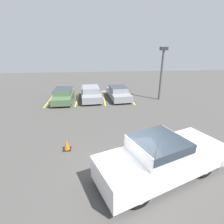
{
  "coord_description": "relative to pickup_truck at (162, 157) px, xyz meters",
  "views": [
    {
      "loc": [
        -1.29,
        -5.67,
        5.19
      ],
      "look_at": [
        -0.19,
        5.01,
        1.0
      ],
      "focal_mm": 28.0,
      "sensor_mm": 36.0,
      "label": 1
    }
  ],
  "objects": [
    {
      "name": "stall_stripe_d",
      "position": [
        1.01,
        11.11,
        -0.89
      ],
      "size": [
        0.12,
        4.02,
        0.01
      ],
      "primitive_type": "cube",
      "color": "yellow",
      "rests_on": "ground_plane"
    },
    {
      "name": "stall_stripe_a",
      "position": [
        -7.1,
        11.11,
        -0.89
      ],
      "size": [
        0.12,
        4.02,
        0.01
      ],
      "primitive_type": "cube",
      "color": "yellow",
      "rests_on": "ground_plane"
    },
    {
      "name": "stall_stripe_c",
      "position": [
        -1.7,
        11.11,
        -0.89
      ],
      "size": [
        0.12,
        4.02,
        0.01
      ],
      "primitive_type": "cube",
      "color": "yellow",
      "rests_on": "ground_plane"
    },
    {
      "name": "parked_sedan_c",
      "position": [
        -0.24,
        11.27,
        -0.25
      ],
      "size": [
        2.18,
        4.37,
        1.21
      ],
      "rotation": [
        0.0,
        0.0,
        -1.47
      ],
      "color": "gray",
      "rests_on": "ground_plane"
    },
    {
      "name": "traffic_cone",
      "position": [
        -4.19,
        2.38,
        -0.64
      ],
      "size": [
        0.42,
        0.42,
        0.56
      ],
      "color": "black",
      "rests_on": "ground_plane"
    },
    {
      "name": "stall_stripe_b",
      "position": [
        -4.4,
        11.11,
        -0.89
      ],
      "size": [
        0.12,
        4.02,
        0.01
      ],
      "primitive_type": "cube",
      "color": "yellow",
      "rests_on": "ground_plane"
    },
    {
      "name": "parked_sedan_a",
      "position": [
        -5.63,
        11.06,
        -0.26
      ],
      "size": [
        1.85,
        4.48,
        1.2
      ],
      "rotation": [
        0.0,
        0.0,
        -1.55
      ],
      "color": "#4C6B47",
      "rests_on": "ground_plane"
    },
    {
      "name": "pickup_truck",
      "position": [
        0.0,
        0.0,
        0.0
      ],
      "size": [
        5.79,
        3.79,
        1.82
      ],
      "rotation": [
        0.0,
        0.0,
        0.36
      ],
      "color": "white",
      "rests_on": "ground_plane"
    },
    {
      "name": "parked_sedan_b",
      "position": [
        -2.99,
        11.24,
        -0.22
      ],
      "size": [
        2.14,
        4.33,
        1.28
      ],
      "rotation": [
        0.0,
        0.0,
        -1.5
      ],
      "color": "gray",
      "rests_on": "ground_plane"
    },
    {
      "name": "ground_plane",
      "position": [
        -1.34,
        -0.02,
        -0.9
      ],
      "size": [
        60.0,
        60.0,
        0.0
      ],
      "primitive_type": "plane",
      "color": "#4C4947"
    },
    {
      "name": "wheel_stop_curb",
      "position": [
        -2.15,
        13.89,
        -0.83
      ],
      "size": [
        1.9,
        0.2,
        0.14
      ],
      "primitive_type": "cube",
      "color": "#B7B2A8",
      "rests_on": "ground_plane"
    },
    {
      "name": "light_post",
      "position": [
        3.77,
        10.55,
        2.14
      ],
      "size": [
        0.7,
        0.36,
        4.96
      ],
      "color": "#515156",
      "rests_on": "ground_plane"
    }
  ]
}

